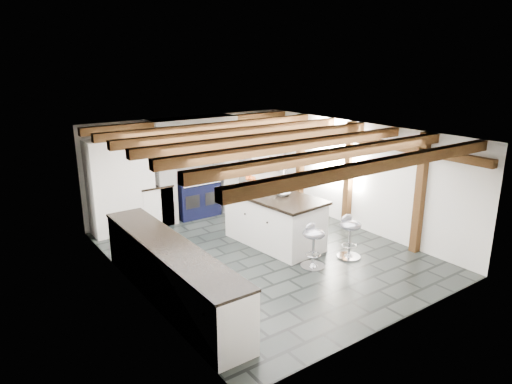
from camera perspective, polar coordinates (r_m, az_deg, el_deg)
ground at (r=8.78m, az=0.99°, el=-7.62°), size 6.00×6.00×0.00m
room_shell at (r=9.24m, az=-7.25°, el=0.53°), size 6.00×6.03×6.00m
range_cooker at (r=10.75m, az=-7.48°, el=-0.55°), size 1.00×0.63×0.99m
kitchen_island at (r=9.04m, az=2.31°, el=-3.38°), size 1.25×2.12×1.34m
bar_stool_near at (r=8.57m, az=11.62°, el=-4.88°), size 0.44×0.44×0.82m
bar_stool_far at (r=8.09m, az=7.15°, el=-6.03°), size 0.47×0.47×0.81m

